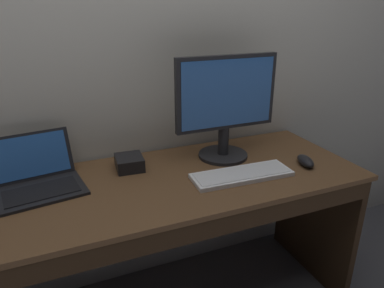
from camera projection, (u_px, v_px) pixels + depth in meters
name	position (u px, v px, depth m)	size (l,w,h in m)	color
desk	(163.00, 223.00, 1.53)	(1.74, 0.63, 0.72)	brown
laptop_black	(37.00, 177.00, 1.40)	(0.36, 0.33, 0.19)	black
external_monitor	(226.00, 104.00, 1.59)	(0.48, 0.23, 0.48)	black
wired_keyboard	(242.00, 175.00, 1.49)	(0.43, 0.16, 0.02)	white
computer_mouse	(305.00, 161.00, 1.59)	(0.06, 0.12, 0.04)	black
external_drive_box	(129.00, 163.00, 1.56)	(0.12, 0.13, 0.06)	black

